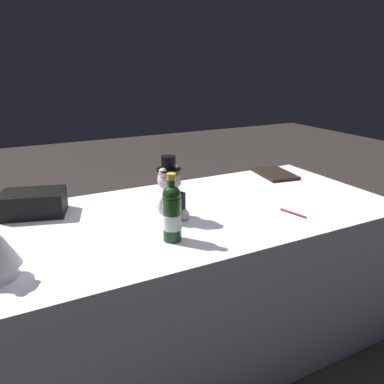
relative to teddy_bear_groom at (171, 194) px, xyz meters
The scene contains 7 objects.
ground_plane 0.91m from the teddy_bear_groom, 163.45° to the right, with size 12.00×12.00×0.00m, color #2D2826.
reception_table 0.53m from the teddy_bear_groom, 163.45° to the right, with size 2.04×0.96×0.78m, color white.
teddy_bear_groom is the anchor object (origin of this frame).
champagne_bottle 0.22m from the teddy_bear_groom, 67.56° to the left, with size 0.08×0.08×0.28m.
signing_pen 0.60m from the teddy_bear_groom, 158.15° to the left, with size 0.05×0.15×0.01m.
gift_case_black 0.66m from the teddy_bear_groom, 31.84° to the right, with size 0.32×0.25×0.11m.
guestbook 0.96m from the teddy_bear_groom, 158.49° to the right, with size 0.19×0.29×0.02m, color black.
Camera 1 is at (0.77, 1.51, 1.46)m, focal length 34.92 mm.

